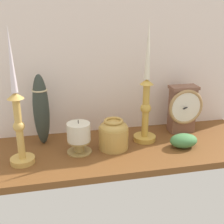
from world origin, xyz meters
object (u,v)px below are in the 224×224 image
candlestick_tall_left (18,121)px  brass_vase_jar (113,133)px  candlestick_tall_center (146,104)px  tall_ceramic_vase (41,110)px  mantel_clock (183,108)px  pillar_candle_front (79,136)px

candlestick_tall_left → brass_vase_jar: bearing=7.8°
candlestick_tall_center → tall_ceramic_vase: candlestick_tall_center is taller
candlestick_tall_left → candlestick_tall_center: (44.88, 8.17, -0.07)cm
mantel_clock → pillar_candle_front: 44.25cm
brass_vase_jar → tall_ceramic_vase: tall_ceramic_vase is taller
mantel_clock → pillar_candle_front: (-43.12, -9.12, -3.94)cm
brass_vase_jar → pillar_candle_front: 12.58cm
candlestick_tall_center → pillar_candle_front: (-25.72, -4.54, -8.65)cm
candlestick_tall_left → tall_ceramic_vase: bearing=63.7°
candlestick_tall_left → pillar_candle_front: candlestick_tall_left is taller
tall_ceramic_vase → candlestick_tall_center: bearing=-8.3°
brass_vase_jar → tall_ceramic_vase: bearing=159.5°
mantel_clock → tall_ceramic_vase: tall_ceramic_vase is taller
brass_vase_jar → candlestick_tall_center: bearing=16.1°
candlestick_tall_center → tall_ceramic_vase: size_ratio=1.71×
candlestick_tall_left → mantel_clock: bearing=11.6°
brass_vase_jar → pillar_candle_front: pillar_candle_front is taller
brass_vase_jar → pillar_candle_front: size_ratio=0.92×
candlestick_tall_left → pillar_candle_front: bearing=10.7°
candlestick_tall_center → brass_vase_jar: bearing=-163.9°
mantel_clock → brass_vase_jar: bearing=-164.7°
candlestick_tall_left → tall_ceramic_vase: candlestick_tall_left is taller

